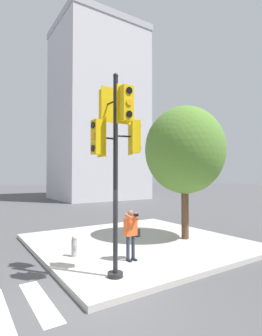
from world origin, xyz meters
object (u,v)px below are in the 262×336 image
Objects in this scene: traffic_signal_pole at (116,139)px; fire_hydrant at (74,246)px; person_photographer at (131,231)px; street_tree at (185,150)px.

traffic_signal_pole is 8.00× the size of fire_hydrant.
person_photographer is at bearing 40.27° from traffic_signal_pole.
traffic_signal_pole is at bearing -139.73° from person_photographer.
person_photographer reaches higher than fire_hydrant.
traffic_signal_pole is at bearing -155.88° from street_tree.
person_photographer is 0.28× the size of street_tree.
fire_hydrant is (-0.26, 2.35, -3.37)m from traffic_signal_pole.
traffic_signal_pole reaches higher than fire_hydrant.
street_tree is at bearing 24.12° from traffic_signal_pole.
street_tree is at bearing -3.07° from fire_hydrant.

